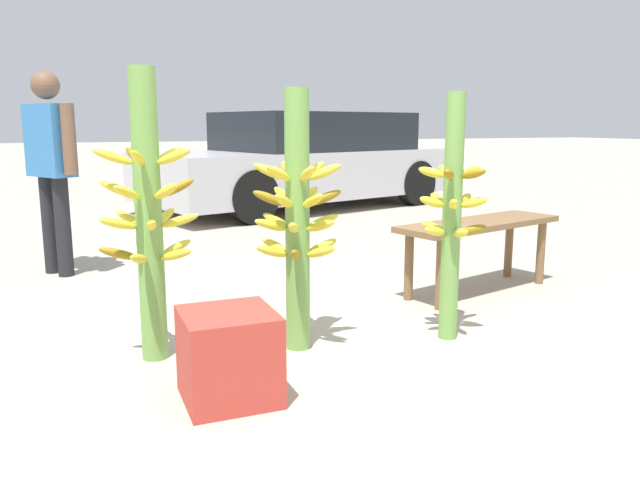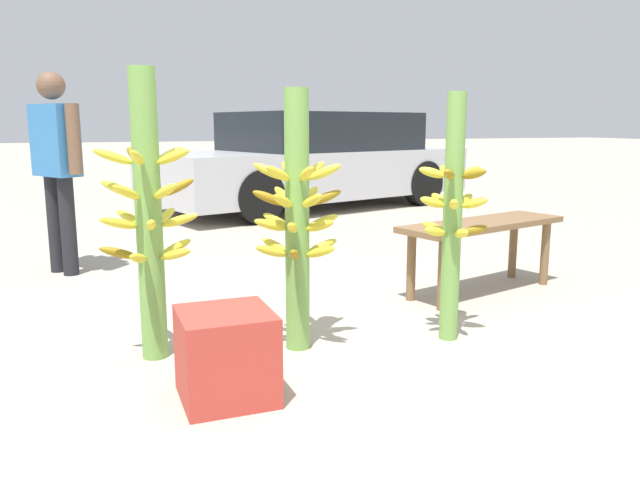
{
  "view_description": "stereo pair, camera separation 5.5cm",
  "coord_description": "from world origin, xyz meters",
  "px_view_note": "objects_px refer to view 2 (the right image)",
  "views": [
    {
      "loc": [
        -1.07,
        -2.68,
        1.16
      ],
      "look_at": [
        0.12,
        0.29,
        0.56
      ],
      "focal_mm": 35.0,
      "sensor_mm": 36.0,
      "label": 1
    },
    {
      "loc": [
        -1.02,
        -2.7,
        1.16
      ],
      "look_at": [
        0.12,
        0.29,
        0.56
      ],
      "focal_mm": 35.0,
      "sensor_mm": 36.0,
      "label": 2
    }
  ],
  "objects_px": {
    "banana_stalk_right": "(453,215)",
    "vendor_person": "(56,156)",
    "produce_crate": "(226,355)",
    "market_bench": "(482,233)",
    "parked_car": "(314,161)",
    "banana_stalk_center": "(297,219)",
    "banana_stalk_left": "(149,214)"
  },
  "relations": [
    {
      "from": "banana_stalk_right",
      "to": "vendor_person",
      "type": "xyz_separation_m",
      "value": [
        -1.99,
        2.39,
        0.23
      ]
    },
    {
      "from": "vendor_person",
      "to": "produce_crate",
      "type": "bearing_deg",
      "value": 163.12
    },
    {
      "from": "market_bench",
      "to": "produce_crate",
      "type": "relative_size",
      "value": 3.56
    },
    {
      "from": "vendor_person",
      "to": "parked_car",
      "type": "height_order",
      "value": "vendor_person"
    },
    {
      "from": "banana_stalk_center",
      "to": "produce_crate",
      "type": "xyz_separation_m",
      "value": [
        -0.48,
        -0.47,
        -0.49
      ]
    },
    {
      "from": "banana_stalk_left",
      "to": "banana_stalk_center",
      "type": "bearing_deg",
      "value": -10.52
    },
    {
      "from": "produce_crate",
      "to": "vendor_person",
      "type": "bearing_deg",
      "value": 104.43
    },
    {
      "from": "parked_car",
      "to": "produce_crate",
      "type": "height_order",
      "value": "parked_car"
    },
    {
      "from": "banana_stalk_right",
      "to": "produce_crate",
      "type": "distance_m",
      "value": 1.42
    },
    {
      "from": "banana_stalk_center",
      "to": "parked_car",
      "type": "bearing_deg",
      "value": 68.84
    },
    {
      "from": "vendor_person",
      "to": "market_bench",
      "type": "distance_m",
      "value": 3.22
    },
    {
      "from": "vendor_person",
      "to": "parked_car",
      "type": "bearing_deg",
      "value": -77.87
    },
    {
      "from": "banana_stalk_center",
      "to": "banana_stalk_right",
      "type": "bearing_deg",
      "value": -10.98
    },
    {
      "from": "banana_stalk_right",
      "to": "market_bench",
      "type": "distance_m",
      "value": 1.08
    },
    {
      "from": "vendor_person",
      "to": "banana_stalk_right",
      "type": "bearing_deg",
      "value": -171.47
    },
    {
      "from": "banana_stalk_right",
      "to": "parked_car",
      "type": "height_order",
      "value": "banana_stalk_right"
    },
    {
      "from": "banana_stalk_right",
      "to": "banana_stalk_left",
      "type": "bearing_deg",
      "value": 169.23
    },
    {
      "from": "banana_stalk_center",
      "to": "produce_crate",
      "type": "bearing_deg",
      "value": -135.5
    },
    {
      "from": "vendor_person",
      "to": "produce_crate",
      "type": "relative_size",
      "value": 4.01
    },
    {
      "from": "market_bench",
      "to": "parked_car",
      "type": "height_order",
      "value": "parked_car"
    },
    {
      "from": "banana_stalk_left",
      "to": "banana_stalk_right",
      "type": "relative_size",
      "value": 1.08
    },
    {
      "from": "banana_stalk_right",
      "to": "vendor_person",
      "type": "bearing_deg",
      "value": 129.84
    },
    {
      "from": "banana_stalk_right",
      "to": "vendor_person",
      "type": "height_order",
      "value": "vendor_person"
    },
    {
      "from": "banana_stalk_center",
      "to": "parked_car",
      "type": "height_order",
      "value": "banana_stalk_center"
    },
    {
      "from": "produce_crate",
      "to": "parked_car",
      "type": "bearing_deg",
      "value": 66.29
    },
    {
      "from": "banana_stalk_right",
      "to": "market_bench",
      "type": "bearing_deg",
      "value": 45.62
    },
    {
      "from": "parked_car",
      "to": "banana_stalk_right",
      "type": "bearing_deg",
      "value": 150.28
    },
    {
      "from": "banana_stalk_center",
      "to": "parked_car",
      "type": "distance_m",
      "value": 5.66
    },
    {
      "from": "parked_car",
      "to": "vendor_person",
      "type": "bearing_deg",
      "value": 116.47
    },
    {
      "from": "banana_stalk_right",
      "to": "vendor_person",
      "type": "distance_m",
      "value": 3.12
    },
    {
      "from": "banana_stalk_right",
      "to": "market_bench",
      "type": "relative_size",
      "value": 0.96
    },
    {
      "from": "parked_car",
      "to": "produce_crate",
      "type": "bearing_deg",
      "value": 139.32
    }
  ]
}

